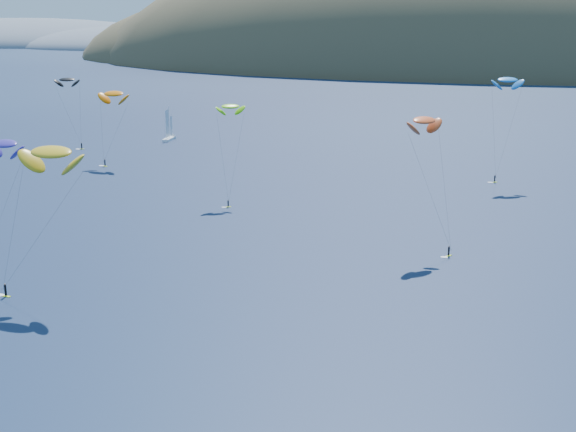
% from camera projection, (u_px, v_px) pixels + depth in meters
% --- Properties ---
extents(island, '(730.00, 300.00, 210.00)m').
position_uv_depth(island, '(509.00, 79.00, 586.11)').
color(island, '#3D3526').
rests_on(island, ground).
extents(headland, '(460.00, 250.00, 60.00)m').
position_uv_depth(headland, '(48.00, 46.00, 874.35)').
color(headland, slate).
rests_on(headland, ground).
extents(sailboat, '(9.33, 8.08, 11.61)m').
position_uv_depth(sailboat, '(169.00, 137.00, 268.66)').
color(sailboat, white).
rests_on(sailboat, ground).
extents(kitesurfer_1, '(10.77, 9.93, 22.65)m').
position_uv_depth(kitesurfer_1, '(114.00, 94.00, 227.15)').
color(kitesurfer_1, '#D4FF1C').
rests_on(kitesurfer_1, ground).
extents(kitesurfer_2, '(13.19, 9.93, 25.69)m').
position_uv_depth(kitesurfer_2, '(51.00, 152.00, 125.67)').
color(kitesurfer_2, '#D4FF1C').
rests_on(kitesurfer_2, ground).
extents(kitesurfer_3, '(7.25, 13.30, 23.49)m').
position_uv_depth(kitesurfer_3, '(230.00, 107.00, 186.11)').
color(kitesurfer_3, '#D4FF1C').
rests_on(kitesurfer_3, ground).
extents(kitesurfer_4, '(9.26, 7.68, 28.35)m').
position_uv_depth(kitesurfer_4, '(508.00, 80.00, 202.98)').
color(kitesurfer_4, '#D4FF1C').
rests_on(kitesurfer_4, ground).
extents(kitesurfer_9, '(10.76, 12.03, 26.32)m').
position_uv_depth(kitesurfer_9, '(424.00, 120.00, 148.81)').
color(kitesurfer_9, '#D4FF1C').
rests_on(kitesurfer_9, ground).
extents(kitesurfer_10, '(10.33, 12.02, 21.34)m').
position_uv_depth(kitesurfer_10, '(5.00, 144.00, 154.90)').
color(kitesurfer_10, '#D4FF1C').
rests_on(kitesurfer_10, ground).
extents(kitesurfer_12, '(10.20, 6.60, 23.47)m').
position_uv_depth(kitesurfer_12, '(67.00, 80.00, 251.44)').
color(kitesurfer_12, '#D4FF1C').
rests_on(kitesurfer_12, ground).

